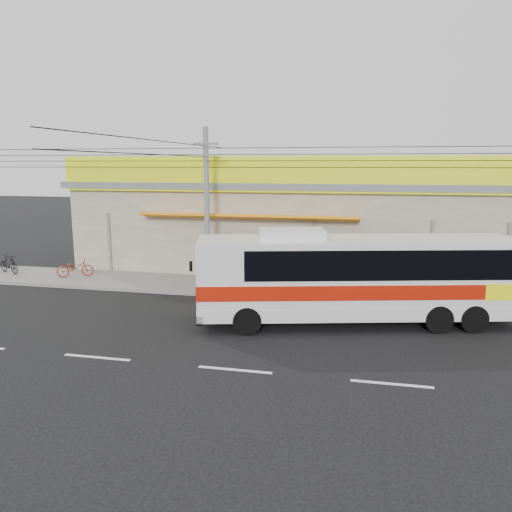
{
  "coord_description": "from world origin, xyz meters",
  "views": [
    {
      "loc": [
        3.2,
        -14.47,
        5.35
      ],
      "look_at": [
        -0.42,
        2.0,
        2.23
      ],
      "focal_mm": 35.0,
      "sensor_mm": 36.0,
      "label": 1
    }
  ],
  "objects_px": {
    "motorbike_red": "(75,268)",
    "utility_pole": "(206,157)",
    "coach_bus": "(362,274)",
    "motorbike_dark": "(9,264)"
  },
  "relations": [
    {
      "from": "motorbike_red",
      "to": "utility_pole",
      "type": "relative_size",
      "value": 0.05
    },
    {
      "from": "motorbike_red",
      "to": "motorbike_dark",
      "type": "xyz_separation_m",
      "value": [
        -3.56,
        0.01,
        0.03
      ]
    },
    {
      "from": "motorbike_dark",
      "to": "utility_pole",
      "type": "relative_size",
      "value": 0.04
    },
    {
      "from": "motorbike_dark",
      "to": "utility_pole",
      "type": "distance_m",
      "value": 11.42
    },
    {
      "from": "coach_bus",
      "to": "motorbike_dark",
      "type": "xyz_separation_m",
      "value": [
        -16.66,
        3.8,
        -1.13
      ]
    },
    {
      "from": "motorbike_dark",
      "to": "motorbike_red",
      "type": "bearing_deg",
      "value": -67.44
    },
    {
      "from": "coach_bus",
      "to": "motorbike_red",
      "type": "bearing_deg",
      "value": 149.84
    },
    {
      "from": "motorbike_red",
      "to": "coach_bus",
      "type": "bearing_deg",
      "value": -135.56
    },
    {
      "from": "motorbike_red",
      "to": "utility_pole",
      "type": "height_order",
      "value": "utility_pole"
    },
    {
      "from": "motorbike_red",
      "to": "motorbike_dark",
      "type": "height_order",
      "value": "motorbike_dark"
    }
  ]
}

